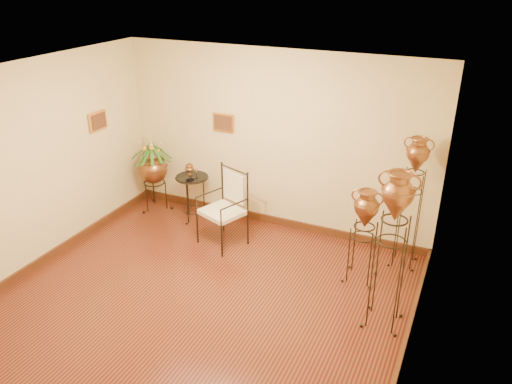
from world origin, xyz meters
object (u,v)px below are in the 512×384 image
at_px(armchair, 222,209).
at_px(planter_urn, 153,166).
at_px(amphora_tall, 411,202).
at_px(side_table, 193,197).
at_px(amphora_mid, 390,251).

bearing_deg(armchair, planter_urn, -178.78).
distance_m(amphora_tall, side_table, 3.45).
bearing_deg(amphora_mid, armchair, 162.14).
height_order(planter_urn, armchair, planter_urn).
height_order(amphora_tall, armchair, amphora_tall).
bearing_deg(amphora_mid, side_table, 158.35).
relative_size(amphora_mid, planter_urn, 1.40).
relative_size(amphora_tall, planter_urn, 1.36).
xyz_separation_m(amphora_mid, planter_urn, (-4.20, 1.41, -0.21)).
bearing_deg(armchair, amphora_tall, 33.59).
bearing_deg(planter_urn, amphora_mid, -18.57).
relative_size(amphora_tall, amphora_mid, 0.97).
height_order(amphora_tall, planter_urn, amphora_tall).
distance_m(planter_urn, armchair, 1.73).
xyz_separation_m(armchair, side_table, (-0.82, 0.52, -0.18)).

